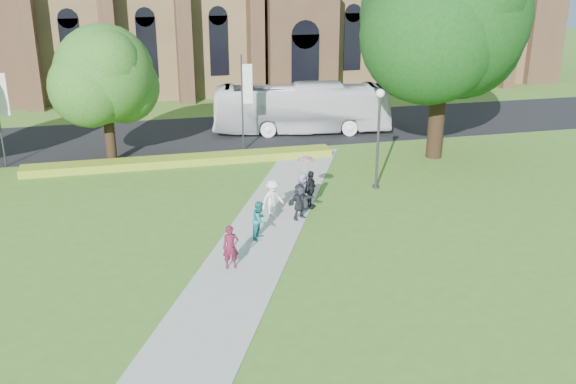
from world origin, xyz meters
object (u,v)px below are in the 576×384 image
object	(u,v)px
pedestrian_0	(231,247)
large_tree	(445,15)
streetlamp	(379,127)
tour_coach	(301,108)

from	to	relation	value
pedestrian_0	large_tree	bearing A→B (deg)	40.35
streetlamp	pedestrian_0	world-z (taller)	streetlamp
large_tree	tour_coach	world-z (taller)	large_tree
large_tree	pedestrian_0	bearing A→B (deg)	-140.12
large_tree	tour_coach	size ratio (longest dim) A/B	1.09
streetlamp	pedestrian_0	distance (m)	11.89
streetlamp	pedestrian_0	bearing A→B (deg)	-139.77
large_tree	tour_coach	distance (m)	11.99
tour_coach	streetlamp	bearing A→B (deg)	-166.55
tour_coach	pedestrian_0	size ratio (longest dim) A/B	7.02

